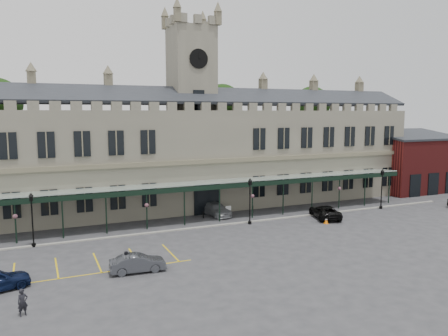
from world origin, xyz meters
name	(u,v)px	position (x,y,z in m)	size (l,w,h in m)	color
ground	(250,239)	(0.00, 0.00, 0.00)	(140.00, 140.00, 0.00)	#303033
station_building	(192,155)	(0.00, 15.91, 6.47)	(60.00, 10.36, 17.30)	#666255
clock_tower	(192,101)	(0.00, 16.00, 13.11)	(5.60, 5.60, 24.80)	#666255
canopy	(219,199)	(0.00, 7.46, 2.40)	(50.00, 4.10, 4.30)	#8C9E93
brick_annex	(412,163)	(34.00, 12.97, 4.16)	(12.40, 8.36, 9.23)	#5D1616
kerb	(226,224)	(0.00, 5.50, 0.06)	(60.00, 0.40, 0.12)	gray
parking_markings	(98,265)	(-14.00, -1.50, 0.00)	(16.00, 6.00, 0.01)	gold
tree_behind_mid	(222,105)	(8.00, 25.00, 12.81)	(6.00, 6.00, 16.00)	#332314
tree_behind_right	(312,106)	(24.00, 25.00, 12.81)	(6.00, 6.00, 16.00)	#332314
lamp_post_left	(32,215)	(-18.58, 5.44, 2.88)	(0.46, 0.46, 4.85)	black
lamp_post_mid	(250,197)	(2.49, 4.86, 2.93)	(0.47, 0.47, 4.95)	black
lamp_post_right	(382,185)	(20.69, 5.04, 2.93)	(0.47, 0.47, 4.94)	black
traffic_cone	(326,220)	(10.01, 1.73, 0.38)	(0.48, 0.48, 0.77)	orange
sign_board	(228,211)	(1.89, 9.09, 0.56)	(0.67, 0.07, 1.15)	black
bollard_left	(203,214)	(-1.10, 9.26, 0.42)	(0.15, 0.15, 0.84)	black
bollard_right	(253,209)	(5.10, 9.24, 0.44)	(0.16, 0.16, 0.88)	black
car_left_b	(138,263)	(-11.50, -4.32, 0.68)	(1.43, 4.11, 1.35)	#3A3D42
car_taxi	(216,209)	(0.68, 10.00, 0.73)	(2.04, 5.02, 1.46)	#96989D
car_van	(325,212)	(11.38, 3.83, 0.72)	(2.40, 5.21, 1.45)	black
person_a	(23,302)	(-19.19, -8.64, 0.81)	(0.59, 0.39, 1.62)	black
person_b	(126,261)	(-12.30, -3.88, 0.78)	(0.76, 0.59, 1.56)	black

